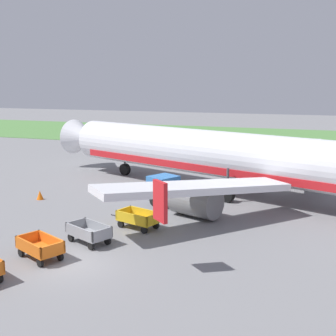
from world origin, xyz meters
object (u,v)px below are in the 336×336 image
Objects in this scene: baggage_cart_third_in_row at (89,233)px; service_truck_beside_carts at (168,190)px; airplane at (227,156)px; baggage_cart_second_in_row at (40,247)px; traffic_cone_near_plane at (40,195)px; baggage_cart_fourth_in_row at (138,219)px.

service_truck_beside_carts is at bearing 79.69° from baggage_cart_third_in_row.
baggage_cart_second_in_row is (-6.15, -16.47, -2.45)m from airplane.
traffic_cone_near_plane is at bearing 125.01° from baggage_cart_second_in_row.
traffic_cone_near_plane is (-9.77, 3.83, -0.25)m from baggage_cart_fourth_in_row.
baggage_cart_third_in_row is (1.23, 2.80, 0.00)m from baggage_cart_second_in_row.
baggage_cart_third_in_row is 5.08× the size of traffic_cone_near_plane.
baggage_cart_fourth_in_row is (-3.33, -10.37, -2.45)m from airplane.
baggage_cart_third_in_row is 0.74× the size of service_truck_beside_carts.
baggage_cart_second_in_row is at bearing -103.73° from service_truck_beside_carts.
traffic_cone_near_plane is at bearing -170.15° from service_truck_beside_carts.
service_truck_beside_carts is 6.84× the size of traffic_cone_near_plane.
airplane is 10.09× the size of baggage_cart_fourth_in_row.
service_truck_beside_carts is (1.60, 8.82, 0.50)m from baggage_cart_third_in_row.
baggage_cart_fourth_in_row is at bearing -107.79° from airplane.
airplane is at bearing 69.53° from baggage_cart_second_in_row.
airplane is 17.75m from baggage_cart_second_in_row.
service_truck_beside_carts reaches higher than baggage_cart_third_in_row.
airplane reaches higher than traffic_cone_near_plane.
service_truck_beside_carts is at bearing 76.27° from baggage_cart_second_in_row.
baggage_cart_second_in_row is at bearing -54.99° from traffic_cone_near_plane.
baggage_cart_second_in_row is 0.74× the size of service_truck_beside_carts.
service_truck_beside_carts reaches higher than baggage_cart_second_in_row.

